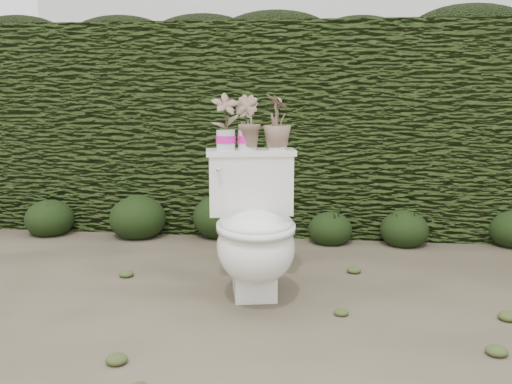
# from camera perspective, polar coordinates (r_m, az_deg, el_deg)

# --- Properties ---
(ground) EXTENTS (60.00, 60.00, 0.00)m
(ground) POSITION_cam_1_polar(r_m,az_deg,el_deg) (3.29, -0.07, -9.47)
(ground) COLOR brown
(ground) RESTS_ON ground
(hedge) EXTENTS (8.00, 1.00, 1.60)m
(hedge) POSITION_cam_1_polar(r_m,az_deg,el_deg) (4.70, 2.39, 6.45)
(hedge) COLOR #2E4015
(hedge) RESTS_ON ground
(house_wall) EXTENTS (8.00, 3.50, 4.00)m
(house_wall) POSITION_cam_1_polar(r_m,az_deg,el_deg) (9.12, 8.75, 15.72)
(house_wall) COLOR silver
(house_wall) RESTS_ON ground
(toilet) EXTENTS (0.59, 0.76, 0.78)m
(toilet) POSITION_cam_1_polar(r_m,az_deg,el_deg) (3.05, -0.17, -4.06)
(toilet) COLOR white
(toilet) RESTS_ON ground
(potted_plant_left) EXTENTS (0.19, 0.16, 0.30)m
(potted_plant_left) POSITION_cam_1_polar(r_m,az_deg,el_deg) (3.19, -3.05, 6.93)
(potted_plant_left) COLOR #327825
(potted_plant_left) RESTS_ON toilet
(potted_plant_center) EXTENTS (0.20, 0.20, 0.29)m
(potted_plant_center) POSITION_cam_1_polar(r_m,az_deg,el_deg) (3.20, -0.87, 6.85)
(potted_plant_center) COLOR #327825
(potted_plant_center) RESTS_ON toilet
(potted_plant_right) EXTENTS (0.22, 0.22, 0.29)m
(potted_plant_right) POSITION_cam_1_polar(r_m,az_deg,el_deg) (3.22, 2.14, 6.90)
(potted_plant_right) COLOR #327825
(potted_plant_right) RESTS_ON toilet
(liriope_clump_1) EXTENTS (0.37, 0.37, 0.30)m
(liriope_clump_1) POSITION_cam_1_polar(r_m,az_deg,el_deg) (4.70, -19.97, -2.19)
(liriope_clump_1) COLOR black
(liriope_clump_1) RESTS_ON ground
(liriope_clump_2) EXTENTS (0.43, 0.43, 0.34)m
(liriope_clump_2) POSITION_cam_1_polar(r_m,az_deg,el_deg) (4.43, -11.75, -2.21)
(liriope_clump_2) COLOR black
(liriope_clump_2) RESTS_ON ground
(liriope_clump_3) EXTENTS (0.44, 0.44, 0.35)m
(liriope_clump_3) POSITION_cam_1_polar(r_m,az_deg,el_deg) (4.36, -3.48, -2.15)
(liriope_clump_3) COLOR black
(liriope_clump_3) RESTS_ON ground
(liriope_clump_4) EXTENTS (0.32, 0.32, 0.26)m
(liriope_clump_4) POSITION_cam_1_polar(r_m,az_deg,el_deg) (4.20, 7.43, -3.34)
(liriope_clump_4) COLOR black
(liriope_clump_4) RESTS_ON ground
(liriope_clump_5) EXTENTS (0.35, 0.35, 0.28)m
(liriope_clump_5) POSITION_cam_1_polar(r_m,az_deg,el_deg) (4.25, 14.61, -3.30)
(liriope_clump_5) COLOR black
(liriope_clump_5) RESTS_ON ground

